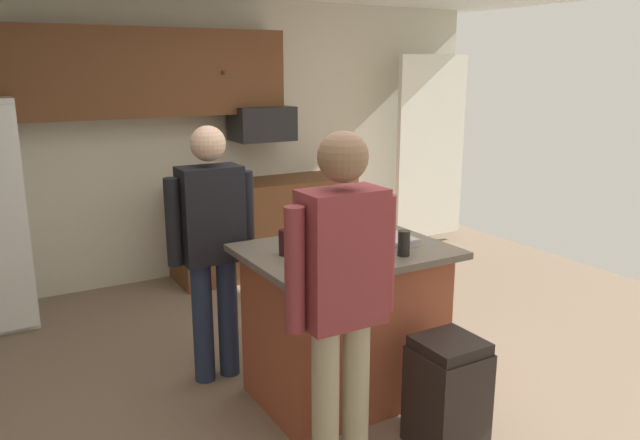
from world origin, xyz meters
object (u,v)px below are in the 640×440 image
person_guest_left (212,238)px  glass_stout_tall (369,222)px  kitchen_island (345,322)px  glass_short_whisky (285,242)px  microwave_over_range (262,123)px  serving_tray (375,242)px  mug_blue_stoneware (377,249)px  glass_dark_ale (309,251)px  person_elder_center (342,290)px  glass_pilsner (404,243)px  trash_bin (447,394)px

person_guest_left → glass_stout_tall: size_ratio=13.16×
kitchen_island → glass_short_whisky: glass_short_whisky is taller
glass_stout_tall → microwave_over_range: bearing=82.6°
serving_tray → glass_short_whisky: bearing=170.4°
glass_short_whisky → mug_blue_stoneware: 0.52m
person_guest_left → glass_dark_ale: (0.27, -0.75, 0.07)m
kitchen_island → person_elder_center: 0.98m
mug_blue_stoneware → microwave_over_range: bearing=77.9°
glass_pilsner → serving_tray: glass_pilsner is taller
person_elder_center → glass_dark_ale: bearing=20.2°
person_elder_center → glass_pilsner: person_elder_center is taller
glass_dark_ale → mug_blue_stoneware: size_ratio=1.06×
glass_stout_tall → mug_blue_stoneware: 0.59m
person_guest_left → mug_blue_stoneware: bearing=-8.1°
person_elder_center → glass_dark_ale: person_elder_center is taller
person_guest_left → kitchen_island: bearing=0.0°
microwave_over_range → glass_pilsner: size_ratio=3.86×
kitchen_island → glass_dark_ale: bearing=-156.5°
glass_stout_tall → glass_pilsner: size_ratio=0.86×
kitchen_island → serving_tray: 0.52m
glass_pilsner → mug_blue_stoneware: glass_pilsner is taller
person_elder_center → trash_bin: 0.94m
kitchen_island → glass_stout_tall: size_ratio=9.44×
person_guest_left → glass_pilsner: (0.80, -0.90, 0.07)m
glass_short_whisky → serving_tray: glass_short_whisky is taller
kitchen_island → glass_short_whisky: (-0.37, 0.06, 0.54)m
person_elder_center → person_guest_left: size_ratio=1.05×
glass_short_whisky → trash_bin: glass_short_whisky is taller
glass_short_whisky → serving_tray: 0.57m
kitchen_island → glass_stout_tall: 0.67m
kitchen_island → mug_blue_stoneware: 0.58m
glass_dark_ale → serving_tray: 0.53m
mug_blue_stoneware → trash_bin: bearing=-72.8°
glass_dark_ale → glass_short_whisky: glass_short_whisky is taller
kitchen_island → glass_dark_ale: glass_dark_ale is taller
person_elder_center → person_guest_left: 1.31m
mug_blue_stoneware → serving_tray: (0.15, 0.22, -0.03)m
glass_short_whisky → mug_blue_stoneware: glass_short_whisky is taller
glass_pilsner → serving_tray: 0.26m
trash_bin → glass_stout_tall: bearing=81.0°
glass_stout_tall → person_guest_left: bearing=159.0°
glass_dark_ale → glass_short_whisky: 0.21m
person_elder_center → glass_pilsner: bearing=-25.0°
glass_stout_tall → mug_blue_stoneware: bearing=-120.2°
person_elder_center → glass_dark_ale: (0.13, 0.55, 0.02)m
kitchen_island → mug_blue_stoneware: bearing=-81.4°
glass_short_whisky → serving_tray: (0.56, -0.09, -0.05)m
glass_dark_ale → trash_bin: 1.05m
trash_bin → mug_blue_stoneware: bearing=107.2°
mug_blue_stoneware → glass_short_whisky: bearing=142.0°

